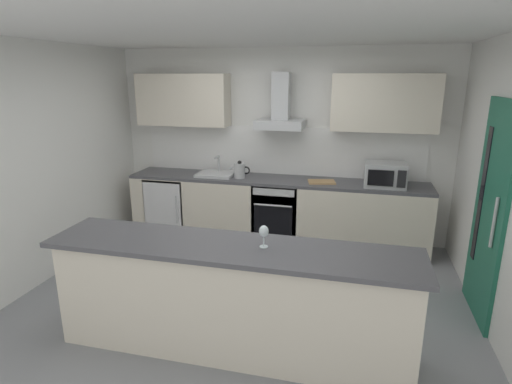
{
  "coord_description": "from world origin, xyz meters",
  "views": [
    {
      "loc": [
        1.05,
        -3.69,
        2.24
      ],
      "look_at": [
        0.04,
        0.4,
        1.05
      ],
      "focal_mm": 29.11,
      "sensor_mm": 36.0,
      "label": 1
    }
  ],
  "objects": [
    {
      "name": "counter_back",
      "position": [
        0.0,
        1.6,
        0.45
      ],
      "size": [
        4.01,
        0.6,
        0.9
      ],
      "color": "beige",
      "rests_on": "ground"
    },
    {
      "name": "wall_left",
      "position": [
        -2.34,
        0.0,
        1.3
      ],
      "size": [
        0.12,
        4.85,
        2.6
      ],
      "primitive_type": "cube",
      "color": "white",
      "rests_on": "ground"
    },
    {
      "name": "ceiling",
      "position": [
        0.0,
        0.0,
        2.61
      ],
      "size": [
        5.56,
        4.85,
        0.02
      ],
      "primitive_type": "cube",
      "color": "white"
    },
    {
      "name": "wall_back",
      "position": [
        0.0,
        1.98,
        1.3
      ],
      "size": [
        5.56,
        0.12,
        2.6
      ],
      "primitive_type": "cube",
      "color": "white",
      "rests_on": "ground"
    },
    {
      "name": "kettle",
      "position": [
        -0.47,
        1.54,
        1.01
      ],
      "size": [
        0.29,
        0.15,
        0.24
      ],
      "color": "#B7BABC",
      "rests_on": "counter_back"
    },
    {
      "name": "refrigerator",
      "position": [
        -1.52,
        1.57,
        0.43
      ],
      "size": [
        0.58,
        0.6,
        0.85
      ],
      "color": "white",
      "rests_on": "ground"
    },
    {
      "name": "sink",
      "position": [
        -0.83,
        1.59,
        0.93
      ],
      "size": [
        0.5,
        0.4,
        0.26
      ],
      "color": "silver",
      "rests_on": "counter_back"
    },
    {
      "name": "microwave",
      "position": [
        1.4,
        1.55,
        1.05
      ],
      "size": [
        0.5,
        0.38,
        0.3
      ],
      "color": "#B7BABC",
      "rests_on": "counter_back"
    },
    {
      "name": "wine_glass",
      "position": [
        0.39,
        -0.77,
        1.07
      ],
      "size": [
        0.08,
        0.08,
        0.18
      ],
      "color": "silver",
      "rests_on": "counter_island"
    },
    {
      "name": "ground",
      "position": [
        0.0,
        0.0,
        -0.01
      ],
      "size": [
        5.56,
        4.85,
        0.02
      ],
      "primitive_type": "cube",
      "color": "gray"
    },
    {
      "name": "backsplash_tile",
      "position": [
        0.0,
        1.91,
        1.23
      ],
      "size": [
        3.87,
        0.02,
        0.66
      ],
      "primitive_type": "cube",
      "color": "white"
    },
    {
      "name": "counter_island",
      "position": [
        0.13,
        -0.81,
        0.48
      ],
      "size": [
        2.98,
        0.64,
        0.95
      ],
      "color": "beige",
      "rests_on": "ground"
    },
    {
      "name": "side_door",
      "position": [
        2.26,
        0.31,
        1.03
      ],
      "size": [
        0.08,
        0.85,
        2.05
      ],
      "color": "#1E664C",
      "rests_on": "ground"
    },
    {
      "name": "chopping_board",
      "position": [
        0.63,
        1.55,
        0.91
      ],
      "size": [
        0.38,
        0.29,
        0.02
      ],
      "primitive_type": "cube",
      "rotation": [
        0.0,
        0.0,
        0.22
      ],
      "color": "tan",
      "rests_on": "counter_back"
    },
    {
      "name": "range_hood",
      "position": [
        0.04,
        1.71,
        1.79
      ],
      "size": [
        0.62,
        0.45,
        0.72
      ],
      "color": "#B7BABC"
    },
    {
      "name": "oven",
      "position": [
        0.04,
        1.58,
        0.46
      ],
      "size": [
        0.6,
        0.62,
        0.8
      ],
      "color": "slate",
      "rests_on": "ground"
    },
    {
      "name": "upper_cabinets",
      "position": [
        -0.0,
        1.75,
        1.91
      ],
      "size": [
        3.96,
        0.32,
        0.7
      ],
      "color": "beige"
    }
  ]
}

